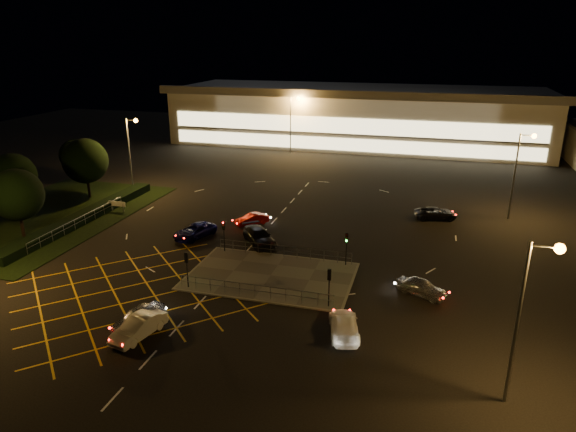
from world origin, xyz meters
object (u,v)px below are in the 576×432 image
(car_queue_white, at_px, (138,327))
(car_circ_red, at_px, (252,219))
(car_far_dkgrey, at_px, (259,236))
(car_approach_white, at_px, (344,325))
(signal_ne, at_px, (347,242))
(signal_nw, at_px, (224,229))
(car_east_grey, at_px, (436,213))
(car_near_silver, at_px, (139,317))
(signal_se, at_px, (329,280))
(car_right_silver, at_px, (422,287))
(car_left_blue, at_px, (195,231))
(signal_sw, at_px, (187,262))

(car_queue_white, xyz_separation_m, car_circ_red, (-0.01, 23.77, -0.11))
(car_far_dkgrey, height_order, car_approach_white, car_far_dkgrey)
(signal_ne, height_order, car_far_dkgrey, signal_ne)
(signal_nw, distance_m, signal_ne, 12.00)
(car_east_grey, distance_m, car_approach_white, 27.85)
(car_near_silver, distance_m, car_circ_red, 22.55)
(car_circ_red, bearing_deg, signal_se, -9.25)
(car_queue_white, bearing_deg, car_approach_white, 29.81)
(signal_se, relative_size, car_right_silver, 0.76)
(signal_ne, bearing_deg, car_east_grey, 63.44)
(car_far_dkgrey, distance_m, car_approach_white, 18.30)
(signal_se, height_order, signal_nw, same)
(car_circ_red, bearing_deg, car_approach_white, -10.73)
(car_queue_white, relative_size, car_right_silver, 1.08)
(car_approach_white, bearing_deg, car_left_blue, -52.29)
(signal_nw, distance_m, car_approach_white, 17.99)
(car_circ_red, bearing_deg, car_left_blue, -86.42)
(signal_ne, distance_m, car_circ_red, 14.64)
(signal_nw, bearing_deg, car_far_dkgrey, 49.76)
(car_left_blue, xyz_separation_m, car_approach_white, (18.35, -14.25, 0.01))
(car_near_silver, relative_size, car_queue_white, 0.97)
(car_queue_white, height_order, car_circ_red, car_queue_white)
(car_left_blue, xyz_separation_m, car_right_silver, (23.45, -6.78, 0.01))
(car_far_dkgrey, distance_m, car_east_grey, 21.52)
(car_left_blue, bearing_deg, signal_se, -13.77)
(car_near_silver, xyz_separation_m, car_circ_red, (0.73, 22.54, -0.11))
(signal_nw, bearing_deg, car_left_blue, 148.15)
(car_right_silver, bearing_deg, car_queue_white, 145.45)
(car_circ_red, height_order, car_east_grey, car_east_grey)
(signal_se, distance_m, signal_ne, 7.99)
(car_circ_red, relative_size, car_approach_white, 0.78)
(signal_sw, bearing_deg, car_left_blue, -67.16)
(car_approach_white, bearing_deg, car_queue_white, 2.50)
(car_queue_white, relative_size, car_approach_white, 0.92)
(car_far_dkgrey, relative_size, car_approach_white, 1.11)
(car_left_blue, distance_m, car_right_silver, 24.41)
(signal_ne, height_order, car_circ_red, signal_ne)
(signal_se, height_order, car_near_silver, signal_se)
(car_left_blue, bearing_deg, signal_nw, -12.46)
(car_approach_white, bearing_deg, car_near_silver, -2.86)
(signal_nw, height_order, car_far_dkgrey, signal_nw)
(signal_ne, distance_m, car_approach_white, 11.68)
(signal_se, relative_size, car_far_dkgrey, 0.58)
(signal_ne, relative_size, car_approach_white, 0.65)
(signal_se, xyz_separation_m, car_approach_white, (1.80, -3.44, -1.66))
(car_east_grey, bearing_deg, signal_se, 146.22)
(signal_se, distance_m, car_queue_white, 14.37)
(car_near_silver, height_order, car_east_grey, car_near_silver)
(signal_sw, distance_m, car_near_silver, 6.68)
(car_near_silver, bearing_deg, car_circ_red, 105.27)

